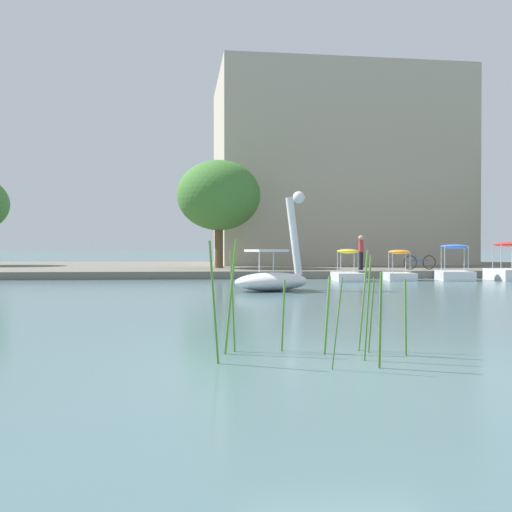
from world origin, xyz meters
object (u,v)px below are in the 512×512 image
(pedal_boat_red, at_px, (506,270))
(pedal_boat_yellow, at_px, (348,272))
(pedal_boat_orange, at_px, (399,271))
(person_on_path, at_px, (361,251))
(pedal_boat_blue, at_px, (455,271))
(tree_broadleaf_left, at_px, (219,196))
(parked_van, at_px, (373,250))
(swan_boat, at_px, (274,275))
(bicycle_parked, at_px, (420,262))

(pedal_boat_red, bearing_deg, pedal_boat_yellow, -179.88)
(pedal_boat_orange, height_order, person_on_path, person_on_path)
(pedal_boat_blue, height_order, tree_broadleaf_left, tree_broadleaf_left)
(pedal_boat_orange, height_order, parked_van, parked_van)
(swan_boat, bearing_deg, pedal_boat_yellow, 55.85)
(pedal_boat_orange, bearing_deg, swan_boat, -136.34)
(person_on_path, distance_m, parked_van, 9.81)
(swan_boat, xyz_separation_m, pedal_boat_orange, (6.31, 6.02, -0.14))
(swan_boat, bearing_deg, person_on_path, 59.20)
(pedal_boat_yellow, xyz_separation_m, bicycle_parked, (4.53, 3.41, 0.35))
(pedal_boat_yellow, distance_m, tree_broadleaf_left, 9.52)
(pedal_boat_orange, bearing_deg, tree_broadleaf_left, 141.34)
(tree_broadleaf_left, bearing_deg, parked_van, 29.55)
(bicycle_parked, bearing_deg, swan_boat, -132.62)
(pedal_boat_red, xyz_separation_m, bicycle_parked, (-2.74, 3.40, 0.27))
(swan_boat, height_order, pedal_boat_orange, swan_boat)
(pedal_boat_yellow, bearing_deg, pedal_boat_orange, 6.64)
(tree_broadleaf_left, bearing_deg, person_on_path, -26.08)
(pedal_boat_orange, relative_size, tree_broadleaf_left, 0.35)
(pedal_boat_orange, xyz_separation_m, tree_broadleaf_left, (-7.97, 6.38, 3.91))
(swan_boat, distance_m, person_on_path, 10.46)
(pedal_boat_orange, distance_m, bicycle_parked, 3.79)
(parked_van, bearing_deg, pedal_boat_yellow, -110.70)
(pedal_boat_red, relative_size, person_on_path, 1.39)
(pedal_boat_yellow, relative_size, pedal_boat_red, 0.97)
(pedal_boat_blue, relative_size, parked_van, 0.53)
(tree_broadleaf_left, relative_size, person_on_path, 3.42)
(pedal_boat_yellow, distance_m, pedal_boat_orange, 2.43)
(pedal_boat_orange, distance_m, pedal_boat_blue, 2.51)
(pedal_boat_blue, xyz_separation_m, parked_van, (-0.20, 12.33, 0.90))
(pedal_boat_red, xyz_separation_m, parked_van, (-2.56, 12.46, 0.88))
(person_on_path, bearing_deg, swan_boat, -120.80)
(swan_boat, height_order, tree_broadleaf_left, tree_broadleaf_left)
(pedal_boat_yellow, relative_size, pedal_boat_orange, 1.11)
(parked_van, bearing_deg, pedal_boat_blue, -89.05)
(pedal_boat_yellow, height_order, pedal_boat_orange, pedal_boat_yellow)
(swan_boat, xyz_separation_m, pedal_boat_red, (11.16, 5.75, -0.09))
(pedal_boat_orange, xyz_separation_m, pedal_boat_blue, (2.50, -0.13, 0.02))
(pedal_boat_orange, bearing_deg, bicycle_parked, 56.00)
(swan_boat, relative_size, pedal_boat_yellow, 1.45)
(tree_broadleaf_left, distance_m, bicycle_parked, 11.19)
(pedal_boat_yellow, distance_m, pedal_boat_blue, 4.92)
(pedal_boat_orange, distance_m, parked_van, 12.45)
(pedal_boat_yellow, relative_size, person_on_path, 1.35)
(swan_boat, relative_size, tree_broadleaf_left, 0.57)
(person_on_path, xyz_separation_m, bicycle_parked, (3.08, 0.19, -0.60))
(bicycle_parked, bearing_deg, pedal_boat_red, -51.10)
(swan_boat, relative_size, pedal_boat_red, 1.41)
(swan_boat, xyz_separation_m, bicycle_parked, (8.42, 9.15, 0.18))
(bicycle_parked, bearing_deg, pedal_boat_orange, -124.00)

